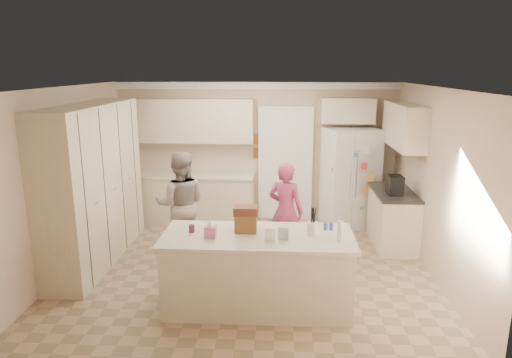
# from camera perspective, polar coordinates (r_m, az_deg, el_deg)

# --- Properties ---
(floor) EXTENTS (5.20, 4.60, 0.02)m
(floor) POSITION_cam_1_polar(r_m,az_deg,el_deg) (6.84, -1.02, -11.01)
(floor) COLOR #9F7E64
(floor) RESTS_ON ground
(ceiling) EXTENTS (5.20, 4.60, 0.02)m
(ceiling) POSITION_cam_1_polar(r_m,az_deg,el_deg) (6.21, -1.12, 11.50)
(ceiling) COLOR white
(ceiling) RESTS_ON wall_back
(wall_back) EXTENTS (5.20, 0.02, 2.60)m
(wall_back) POSITION_cam_1_polar(r_m,az_deg,el_deg) (8.65, 0.05, 3.44)
(wall_back) COLOR beige
(wall_back) RESTS_ON ground
(wall_front) EXTENTS (5.20, 0.02, 2.60)m
(wall_front) POSITION_cam_1_polar(r_m,az_deg,el_deg) (4.21, -3.38, -8.03)
(wall_front) COLOR beige
(wall_front) RESTS_ON ground
(wall_left) EXTENTS (0.02, 4.60, 2.60)m
(wall_left) POSITION_cam_1_polar(r_m,az_deg,el_deg) (7.08, -22.63, 0.00)
(wall_left) COLOR beige
(wall_left) RESTS_ON ground
(wall_right) EXTENTS (0.02, 4.60, 2.60)m
(wall_right) POSITION_cam_1_polar(r_m,az_deg,el_deg) (6.74, 21.67, -0.58)
(wall_right) COLOR beige
(wall_right) RESTS_ON ground
(crown_back) EXTENTS (5.20, 0.08, 0.12)m
(crown_back) POSITION_cam_1_polar(r_m,az_deg,el_deg) (8.47, 0.03, 11.59)
(crown_back) COLOR white
(crown_back) RESTS_ON wall_back
(pantry_bank) EXTENTS (0.60, 2.60, 2.35)m
(pantry_bank) POSITION_cam_1_polar(r_m,az_deg,el_deg) (7.16, -19.62, -0.62)
(pantry_bank) COLOR beige
(pantry_bank) RESTS_ON floor
(back_base_cab) EXTENTS (2.20, 0.60, 0.88)m
(back_base_cab) POSITION_cam_1_polar(r_m,az_deg,el_deg) (8.69, -7.66, -2.47)
(back_base_cab) COLOR beige
(back_base_cab) RESTS_ON floor
(back_countertop) EXTENTS (2.24, 0.63, 0.04)m
(back_countertop) POSITION_cam_1_polar(r_m,az_deg,el_deg) (8.56, -7.77, 0.47)
(back_countertop) COLOR beige
(back_countertop) RESTS_ON back_base_cab
(back_upper_cab) EXTENTS (2.20, 0.35, 0.80)m
(back_upper_cab) POSITION_cam_1_polar(r_m,az_deg,el_deg) (8.52, -7.82, 7.23)
(back_upper_cab) COLOR beige
(back_upper_cab) RESTS_ON wall_back
(doorway_opening) EXTENTS (0.90, 0.06, 2.10)m
(doorway_opening) POSITION_cam_1_polar(r_m,az_deg,el_deg) (8.66, 3.68, 1.74)
(doorway_opening) COLOR black
(doorway_opening) RESTS_ON floor
(doorway_casing) EXTENTS (1.02, 0.03, 2.22)m
(doorway_casing) POSITION_cam_1_polar(r_m,az_deg,el_deg) (8.63, 3.68, 1.69)
(doorway_casing) COLOR white
(doorway_casing) RESTS_ON floor
(wall_frame_upper) EXTENTS (0.15, 0.02, 0.20)m
(wall_frame_upper) POSITION_cam_1_polar(r_m,az_deg,el_deg) (8.57, 0.17, 5.04)
(wall_frame_upper) COLOR brown
(wall_frame_upper) RESTS_ON wall_back
(wall_frame_lower) EXTENTS (0.15, 0.02, 0.20)m
(wall_frame_lower) POSITION_cam_1_polar(r_m,az_deg,el_deg) (8.62, 0.17, 3.26)
(wall_frame_lower) COLOR brown
(wall_frame_lower) RESTS_ON wall_back
(refrigerator) EXTENTS (1.06, 0.93, 1.80)m
(refrigerator) POSITION_cam_1_polar(r_m,az_deg,el_deg) (8.47, 11.67, 0.15)
(refrigerator) COLOR white
(refrigerator) RESTS_ON floor
(fridge_seam) EXTENTS (0.02, 0.02, 1.78)m
(fridge_seam) POSITION_cam_1_polar(r_m,az_deg,el_deg) (8.13, 12.02, -0.44)
(fridge_seam) COLOR gray
(fridge_seam) RESTS_ON refrigerator
(fridge_dispenser) EXTENTS (0.22, 0.03, 0.35)m
(fridge_dispenser) POSITION_cam_1_polar(r_m,az_deg,el_deg) (8.03, 10.57, 1.29)
(fridge_dispenser) COLOR black
(fridge_dispenser) RESTS_ON refrigerator
(fridge_handle_l) EXTENTS (0.02, 0.02, 0.85)m
(fridge_handle_l) POSITION_cam_1_polar(r_m,az_deg,el_deg) (8.07, 11.74, 0.57)
(fridge_handle_l) COLOR silver
(fridge_handle_l) RESTS_ON refrigerator
(fridge_handle_r) EXTENTS (0.02, 0.02, 0.85)m
(fridge_handle_r) POSITION_cam_1_polar(r_m,az_deg,el_deg) (8.09, 12.44, 0.56)
(fridge_handle_r) COLOR silver
(fridge_handle_r) RESTS_ON refrigerator
(over_fridge_cab) EXTENTS (0.95, 0.35, 0.45)m
(over_fridge_cab) POSITION_cam_1_polar(r_m,az_deg,el_deg) (8.43, 11.37, 8.39)
(over_fridge_cab) COLOR beige
(over_fridge_cab) RESTS_ON wall_back
(right_base_cab) EXTENTS (0.60, 1.20, 0.88)m
(right_base_cab) POSITION_cam_1_polar(r_m,az_deg,el_deg) (7.81, 16.68, -4.85)
(right_base_cab) COLOR beige
(right_base_cab) RESTS_ON floor
(right_countertop) EXTENTS (0.63, 1.24, 0.04)m
(right_countertop) POSITION_cam_1_polar(r_m,az_deg,el_deg) (7.67, 16.84, -1.59)
(right_countertop) COLOR #2D2B28
(right_countertop) RESTS_ON right_base_cab
(right_upper_cab) EXTENTS (0.35, 1.50, 0.70)m
(right_upper_cab) POSITION_cam_1_polar(r_m,az_deg,el_deg) (7.70, 18.03, 6.36)
(right_upper_cab) COLOR beige
(right_upper_cab) RESTS_ON wall_right
(coffee_maker) EXTENTS (0.22, 0.28, 0.30)m
(coffee_maker) POSITION_cam_1_polar(r_m,az_deg,el_deg) (7.43, 16.98, -0.73)
(coffee_maker) COLOR black
(coffee_maker) RESTS_ON right_countertop
(island_base) EXTENTS (2.20, 0.90, 0.88)m
(island_base) POSITION_cam_1_polar(r_m,az_deg,el_deg) (5.64, 0.21, -11.60)
(island_base) COLOR beige
(island_base) RESTS_ON floor
(island_top) EXTENTS (2.28, 0.96, 0.05)m
(island_top) POSITION_cam_1_polar(r_m,az_deg,el_deg) (5.46, 0.21, -7.24)
(island_top) COLOR beige
(island_top) RESTS_ON island_base
(utensil_crock) EXTENTS (0.13, 0.13, 0.15)m
(utensil_crock) POSITION_cam_1_polar(r_m,az_deg,el_deg) (5.48, 7.08, -6.16)
(utensil_crock) COLOR white
(utensil_crock) RESTS_ON island_top
(tissue_box) EXTENTS (0.13, 0.13, 0.14)m
(tissue_box) POSITION_cam_1_polar(r_m,az_deg,el_deg) (5.39, -5.73, -6.53)
(tissue_box) COLOR pink
(tissue_box) RESTS_ON island_top
(tissue_plume) EXTENTS (0.08, 0.08, 0.08)m
(tissue_plume) POSITION_cam_1_polar(r_m,az_deg,el_deg) (5.35, -5.76, -5.43)
(tissue_plume) COLOR white
(tissue_plume) RESTS_ON tissue_box
(dollhouse_body) EXTENTS (0.26, 0.18, 0.22)m
(dollhouse_body) POSITION_cam_1_polar(r_m,az_deg,el_deg) (5.52, -1.29, -5.53)
(dollhouse_body) COLOR brown
(dollhouse_body) RESTS_ON island_top
(dollhouse_roof) EXTENTS (0.28, 0.20, 0.10)m
(dollhouse_roof) POSITION_cam_1_polar(r_m,az_deg,el_deg) (5.47, -1.30, -3.95)
(dollhouse_roof) COLOR #592D1E
(dollhouse_roof) RESTS_ON dollhouse_body
(jam_jar) EXTENTS (0.07, 0.07, 0.09)m
(jam_jar) POSITION_cam_1_polar(r_m,az_deg,el_deg) (5.58, -8.04, -6.15)
(jam_jar) COLOR #59263F
(jam_jar) RESTS_ON island_top
(greeting_card_a) EXTENTS (0.12, 0.06, 0.16)m
(greeting_card_a) POSITION_cam_1_polar(r_m,az_deg,el_deg) (5.23, 1.75, -6.99)
(greeting_card_a) COLOR white
(greeting_card_a) RESTS_ON island_top
(greeting_card_b) EXTENTS (0.12, 0.05, 0.16)m
(greeting_card_b) POSITION_cam_1_polar(r_m,az_deg,el_deg) (5.28, 3.41, -6.82)
(greeting_card_b) COLOR silver
(greeting_card_b) RESTS_ON island_top
(water_bottle) EXTENTS (0.07, 0.07, 0.24)m
(water_bottle) POSITION_cam_1_polar(r_m,az_deg,el_deg) (5.31, 10.49, -6.45)
(water_bottle) COLOR silver
(water_bottle) RESTS_ON island_top
(shaker_salt) EXTENTS (0.05, 0.05, 0.09)m
(shaker_salt) POSITION_cam_1_polar(r_m,az_deg,el_deg) (5.66, 8.69, -5.86)
(shaker_salt) COLOR #3651B0
(shaker_salt) RESTS_ON island_top
(shaker_pepper) EXTENTS (0.05, 0.05, 0.09)m
(shaker_pepper) POSITION_cam_1_polar(r_m,az_deg,el_deg) (5.67, 9.39, -5.86)
(shaker_pepper) COLOR #3651B0
(shaker_pepper) RESTS_ON island_top
(teen_boy) EXTENTS (0.86, 0.70, 1.64)m
(teen_boy) POSITION_cam_1_polar(r_m,az_deg,el_deg) (7.08, -9.37, -3.13)
(teen_boy) COLOR gray
(teen_boy) RESTS_ON floor
(teen_girl) EXTENTS (0.64, 0.54, 1.50)m
(teen_girl) POSITION_cam_1_polar(r_m,az_deg,el_deg) (6.90, 3.73, -4.02)
(teen_girl) COLOR #BC3956
(teen_girl) RESTS_ON floor
(fridge_magnets) EXTENTS (0.76, 0.02, 1.44)m
(fridge_magnets) POSITION_cam_1_polar(r_m,az_deg,el_deg) (8.12, 12.03, -0.46)
(fridge_magnets) COLOR tan
(fridge_magnets) RESTS_ON refrigerator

